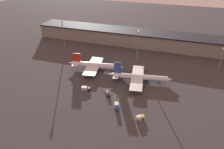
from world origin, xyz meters
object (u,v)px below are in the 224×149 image
Objects in this scene: service_vehicle_0 at (108,93)px; service_vehicle_3 at (86,88)px; airplane_1 at (139,77)px; service_vehicle_2 at (140,117)px; airplane_0 at (95,65)px; service_vehicle_1 at (117,106)px.

service_vehicle_3 is at bearing -123.08° from service_vehicle_0.
service_vehicle_3 is at bearing -152.67° from airplane_1.
service_vehicle_2 is (9.35, -40.42, -1.81)m from airplane_1.
airplane_0 is at bearing 89.06° from service_vehicle_2.
service_vehicle_0 is 1.23× the size of service_vehicle_1.
airplane_1 is 6.60× the size of service_vehicle_0.
service_vehicle_3 is at bearing -139.33° from service_vehicle_1.
service_vehicle_1 reaches higher than service_vehicle_3.
service_vehicle_2 is 0.80× the size of service_vehicle_3.
service_vehicle_1 is 1.18× the size of service_vehicle_2.
service_vehicle_3 is at bearing 111.63° from service_vehicle_2.
airplane_0 is 9.26× the size of service_vehicle_2.
airplane_1 is 38.95m from service_vehicle_3.
service_vehicle_2 is at bearing -36.74° from service_vehicle_3.
airplane_1 is at bearing 57.75° from service_vehicle_2.
service_vehicle_1 is at bearing -62.78° from airplane_0.
service_vehicle_0 is 30.38m from service_vehicle_2.
service_vehicle_1 is (30.55, -41.64, -1.90)m from airplane_0.
airplane_1 is 7.62× the size of service_vehicle_3.
airplane_0 is 36.85m from airplane_1.
airplane_0 is at bearing -178.01° from service_vehicle_0.
service_vehicle_1 is at bearing 5.15° from service_vehicle_0.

